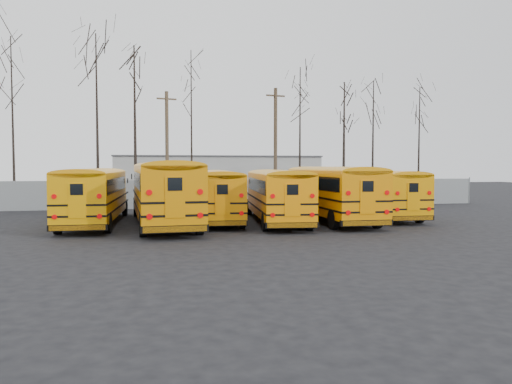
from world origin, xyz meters
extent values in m
plane|color=black|center=(0.00, 0.00, 0.00)|extent=(120.00, 120.00, 0.00)
cube|color=gray|center=(0.00, 12.00, 1.00)|extent=(40.00, 0.04, 2.00)
cube|color=#B6B6B1|center=(2.00, 32.00, 2.00)|extent=(22.00, 8.00, 4.00)
cylinder|color=black|center=(-9.11, -0.73, 0.47)|extent=(0.30, 0.96, 0.95)
cylinder|color=black|center=(-6.97, -0.80, 0.47)|extent=(0.30, 0.96, 0.95)
cylinder|color=black|center=(-8.81, 7.22, 0.47)|extent=(0.30, 0.96, 0.95)
cylinder|color=black|center=(-6.68, 7.14, 0.47)|extent=(0.30, 0.96, 0.95)
cube|color=orange|center=(-7.92, 2.31, 1.59)|extent=(2.69, 8.88, 2.22)
cube|color=orange|center=(-7.73, 7.51, 0.95)|extent=(2.19, 1.69, 0.95)
cube|color=black|center=(-7.93, 2.12, 2.08)|extent=(2.69, 7.94, 0.66)
cube|color=black|center=(-7.89, 3.11, 0.90)|extent=(2.78, 10.51, 0.09)
cube|color=black|center=(-7.89, 3.11, 1.37)|extent=(2.78, 10.51, 0.09)
cube|color=black|center=(-8.08, -1.99, 0.43)|extent=(2.43, 0.30, 0.27)
cube|color=black|center=(-7.70, 8.27, 0.43)|extent=(2.28, 0.27, 0.25)
cube|color=orange|center=(-8.09, -2.10, 1.56)|extent=(0.71, 0.06, 1.47)
cylinder|color=#B20505|center=(-8.98, -2.08, 0.90)|extent=(0.21, 0.05, 0.21)
cylinder|color=#B20505|center=(-7.19, -2.14, 0.90)|extent=(0.21, 0.05, 0.21)
cylinder|color=#B20505|center=(-8.98, -2.08, 1.75)|extent=(0.21, 0.05, 0.21)
cylinder|color=#B20505|center=(-7.19, -2.14, 1.75)|extent=(0.21, 0.05, 0.21)
cylinder|color=black|center=(-5.40, -2.35, 0.53)|extent=(0.37, 1.08, 1.06)
cylinder|color=black|center=(-3.00, -2.19, 0.53)|extent=(0.37, 1.08, 1.06)
cylinder|color=black|center=(-5.98, 6.57, 0.53)|extent=(0.37, 1.08, 1.06)
cylinder|color=black|center=(-3.58, 6.72, 0.53)|extent=(0.37, 1.08, 1.06)
cube|color=orange|center=(-4.43, 1.18, 1.78)|extent=(3.29, 10.04, 2.50)
cube|color=orange|center=(-4.80, 7.02, 1.06)|extent=(2.50, 1.96, 1.06)
cube|color=black|center=(-4.41, 0.97, 2.34)|extent=(3.26, 8.98, 0.74)
cube|color=black|center=(-4.48, 2.08, 1.01)|extent=(3.44, 11.87, 0.10)
cube|color=black|center=(-4.48, 2.08, 1.54)|extent=(3.44, 11.87, 0.10)
cube|color=black|center=(-4.11, -3.65, 0.48)|extent=(2.73, 0.41, 0.30)
cube|color=black|center=(-4.86, 7.87, 0.48)|extent=(2.56, 0.38, 0.28)
cube|color=orange|center=(-4.11, -3.77, 1.75)|extent=(0.80, 0.09, 1.65)
cylinder|color=#B20505|center=(-5.11, -3.84, 1.01)|extent=(0.24, 0.06, 0.23)
cylinder|color=#B20505|center=(-3.10, -3.71, 1.01)|extent=(0.24, 0.06, 0.23)
cylinder|color=#B20505|center=(-5.11, -3.84, 1.97)|extent=(0.24, 0.06, 0.23)
cylinder|color=#B20505|center=(-3.10, -3.71, 1.97)|extent=(0.24, 0.06, 0.23)
cylinder|color=black|center=(-2.82, -0.20, 0.45)|extent=(0.32, 0.92, 0.91)
cylinder|color=black|center=(-0.78, -0.35, 0.45)|extent=(0.32, 0.92, 0.91)
cylinder|color=black|center=(-2.24, 7.41, 0.45)|extent=(0.32, 0.92, 0.91)
cylinder|color=black|center=(-0.19, 7.25, 0.45)|extent=(0.32, 0.92, 0.91)
cube|color=orange|center=(-1.57, 2.67, 1.52)|extent=(2.91, 8.59, 2.13)
cube|color=orange|center=(-1.19, 7.64, 0.91)|extent=(2.15, 1.70, 0.91)
cube|color=black|center=(-1.59, 2.48, 2.00)|extent=(2.88, 7.69, 0.64)
cube|color=black|center=(-1.51, 3.43, 0.86)|extent=(3.06, 10.15, 0.08)
cube|color=black|center=(-1.51, 3.43, 1.32)|extent=(3.06, 10.15, 0.08)
cube|color=black|center=(-1.89, -1.45, 0.41)|extent=(2.33, 0.38, 0.25)
cube|color=black|center=(-1.13, 8.37, 0.41)|extent=(2.19, 0.35, 0.24)
cube|color=orange|center=(-1.90, -1.55, 1.50)|extent=(0.68, 0.09, 1.41)
cylinder|color=#B20505|center=(-2.76, -1.49, 0.86)|extent=(0.20, 0.05, 0.20)
cylinder|color=#B20505|center=(-1.04, -1.63, 0.86)|extent=(0.20, 0.05, 0.20)
cylinder|color=#B20505|center=(-2.76, -1.49, 1.68)|extent=(0.20, 0.05, 0.20)
cylinder|color=#B20505|center=(-1.04, -1.63, 1.68)|extent=(0.20, 0.05, 0.20)
cylinder|color=black|center=(0.08, -1.56, 0.46)|extent=(0.34, 0.94, 0.92)
cylinder|color=black|center=(2.15, -1.76, 0.46)|extent=(0.34, 0.94, 0.92)
cylinder|color=black|center=(0.80, 6.14, 0.46)|extent=(0.34, 0.94, 0.92)
cylinder|color=black|center=(2.87, 5.94, 0.46)|extent=(0.34, 0.94, 0.92)
cube|color=orange|center=(1.40, 1.32, 1.54)|extent=(3.09, 8.74, 2.16)
cube|color=orange|center=(1.87, 6.36, 0.92)|extent=(2.21, 1.75, 0.92)
cube|color=black|center=(1.38, 1.13, 2.03)|extent=(3.04, 7.83, 0.64)
cube|color=black|center=(1.47, 2.10, 0.87)|extent=(3.27, 10.32, 0.08)
cube|color=black|center=(1.47, 2.10, 1.33)|extent=(3.27, 10.32, 0.08)
cube|color=black|center=(1.00, -2.85, 0.41)|extent=(2.37, 0.42, 0.26)
cube|color=black|center=(1.94, 7.09, 0.41)|extent=(2.22, 0.39, 0.24)
cube|color=orange|center=(0.99, -2.95, 1.52)|extent=(0.69, 0.10, 1.43)
cylinder|color=#B20505|center=(0.12, -2.88, 0.87)|extent=(0.21, 0.06, 0.20)
cylinder|color=#B20505|center=(1.86, -3.04, 0.87)|extent=(0.21, 0.06, 0.20)
cylinder|color=#B20505|center=(0.12, -2.88, 1.70)|extent=(0.21, 0.06, 0.20)
cylinder|color=#B20505|center=(1.86, -3.04, 1.70)|extent=(0.21, 0.06, 0.20)
cylinder|color=black|center=(3.37, -1.64, 0.49)|extent=(0.27, 0.98, 0.98)
cylinder|color=black|center=(5.58, -1.64, 0.49)|extent=(0.27, 0.98, 0.98)
cylinder|color=black|center=(3.38, 6.56, 0.49)|extent=(0.27, 0.98, 0.98)
cylinder|color=black|center=(5.59, 6.56, 0.49)|extent=(0.27, 0.98, 0.98)
cube|color=orange|center=(4.48, 1.53, 1.64)|extent=(2.45, 9.08, 2.29)
cube|color=orange|center=(4.49, 6.90, 0.98)|extent=(2.20, 1.66, 0.98)
cube|color=black|center=(4.48, 1.34, 2.15)|extent=(2.49, 8.11, 0.68)
cube|color=black|center=(4.48, 2.36, 0.93)|extent=(2.48, 10.76, 0.09)
cube|color=black|center=(4.48, 2.36, 1.42)|extent=(2.48, 10.76, 0.09)
cube|color=black|center=(4.48, -2.91, 0.44)|extent=(2.50, 0.22, 0.27)
cube|color=black|center=(4.49, 7.68, 0.44)|extent=(2.34, 0.20, 0.25)
cube|color=orange|center=(4.48, -3.02, 1.61)|extent=(0.73, 0.04, 1.51)
cylinder|color=#B20505|center=(3.55, -3.03, 0.93)|extent=(0.21, 0.04, 0.21)
cylinder|color=#B20505|center=(5.40, -3.03, 0.93)|extent=(0.21, 0.04, 0.21)
cylinder|color=#B20505|center=(3.55, -3.03, 1.81)|extent=(0.21, 0.04, 0.21)
cylinder|color=#B20505|center=(5.40, -3.03, 1.81)|extent=(0.21, 0.04, 0.21)
cylinder|color=black|center=(6.72, 0.06, 0.45)|extent=(0.26, 0.91, 0.90)
cylinder|color=black|center=(8.76, 0.04, 0.45)|extent=(0.26, 0.91, 0.90)
cylinder|color=black|center=(6.82, 7.64, 0.45)|extent=(0.26, 0.91, 0.90)
cylinder|color=black|center=(8.86, 7.61, 0.45)|extent=(0.26, 0.91, 0.90)
cube|color=orange|center=(7.78, 2.98, 1.51)|extent=(2.37, 8.42, 2.12)
cube|color=orange|center=(7.85, 7.94, 0.90)|extent=(2.05, 1.56, 0.90)
cube|color=black|center=(7.78, 2.80, 1.98)|extent=(2.39, 7.52, 0.63)
cube|color=black|center=(7.79, 3.75, 0.86)|extent=(2.42, 9.97, 0.08)
cube|color=black|center=(7.79, 3.75, 1.31)|extent=(2.42, 9.97, 0.08)
cube|color=black|center=(7.72, -1.12, 0.41)|extent=(2.31, 0.23, 0.25)
cube|color=black|center=(7.86, 8.66, 0.41)|extent=(2.17, 0.21, 0.23)
cube|color=orange|center=(7.72, -1.22, 1.49)|extent=(0.68, 0.05, 1.40)
cylinder|color=#B20505|center=(6.87, -1.22, 0.86)|extent=(0.20, 0.04, 0.20)
cylinder|color=#B20505|center=(8.58, -1.24, 0.86)|extent=(0.20, 0.04, 0.20)
cylinder|color=#B20505|center=(6.87, -1.22, 1.67)|extent=(0.20, 0.04, 0.20)
cylinder|color=#B20505|center=(8.58, -1.24, 1.67)|extent=(0.20, 0.04, 0.20)
cylinder|color=brown|center=(-3.89, 16.16, 4.43)|extent=(0.28, 0.28, 8.86)
cube|color=brown|center=(-3.89, 16.16, 8.27)|extent=(1.56, 0.50, 0.12)
cylinder|color=#4C3C2B|center=(5.03, 16.62, 4.73)|extent=(0.29, 0.29, 9.46)
cube|color=#4C3C2B|center=(5.03, 16.62, 8.83)|extent=(1.67, 0.48, 0.13)
cone|color=black|center=(-14.71, 14.41, 6.08)|extent=(0.26, 0.26, 12.17)
cone|color=black|center=(-9.01, 14.87, 6.37)|extent=(0.26, 0.26, 12.75)
cone|color=black|center=(-6.24, 13.57, 5.86)|extent=(0.26, 0.26, 11.71)
cone|color=black|center=(-1.98, 15.89, 6.05)|extent=(0.26, 0.26, 12.09)
cone|color=black|center=(6.67, 15.02, 5.47)|extent=(0.26, 0.26, 10.93)
cone|color=black|center=(10.44, 15.02, 4.94)|extent=(0.26, 0.26, 9.88)
cone|color=black|center=(13.68, 16.50, 5.14)|extent=(0.26, 0.26, 10.28)
cone|color=black|center=(18.29, 16.91, 5.01)|extent=(0.26, 0.26, 10.01)
camera|label=1|loc=(-4.92, -23.88, 3.01)|focal=35.00mm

